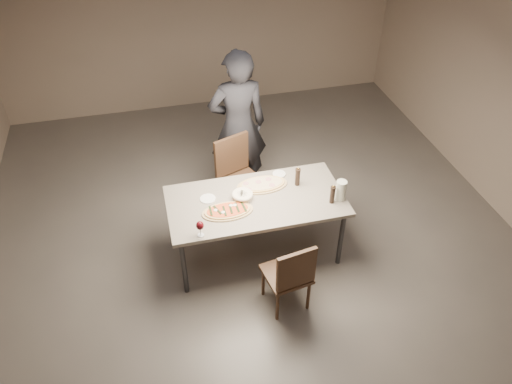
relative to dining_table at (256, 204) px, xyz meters
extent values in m
plane|color=#56504A|center=(0.00, 0.00, -0.69)|extent=(7.00, 7.00, 0.00)
plane|color=gray|center=(0.00, 3.50, 0.71)|extent=(6.00, 0.00, 6.00)
cube|color=gray|center=(0.00, 0.00, 0.04)|extent=(1.80, 0.90, 0.04)
cylinder|color=#333335|center=(-0.82, -0.37, -0.34)|extent=(0.05, 0.05, 0.71)
cylinder|color=#333335|center=(0.82, -0.37, -0.34)|extent=(0.05, 0.05, 0.71)
cylinder|color=#333335|center=(-0.82, 0.37, -0.34)|extent=(0.05, 0.05, 0.71)
cylinder|color=#333335|center=(0.82, 0.37, -0.34)|extent=(0.05, 0.05, 0.71)
ellipsoid|color=white|center=(-0.23, -0.07, 0.10)|extent=(0.04, 0.04, 0.01)
ellipsoid|color=white|center=(-0.37, -0.15, 0.10)|extent=(0.04, 0.04, 0.01)
ellipsoid|color=white|center=(-0.28, -0.07, 0.10)|extent=(0.04, 0.04, 0.01)
ellipsoid|color=white|center=(-0.43, -0.10, 0.10)|extent=(0.04, 0.04, 0.01)
cube|color=black|center=(-0.48, -0.10, 0.09)|extent=(0.02, 0.15, 0.01)
cube|color=black|center=(-0.42, -0.10, 0.09)|extent=(0.07, 0.14, 0.01)
cube|color=black|center=(-0.35, -0.14, 0.09)|extent=(0.02, 0.15, 0.01)
cube|color=black|center=(-0.29, -0.12, 0.09)|extent=(0.02, 0.15, 0.01)
cube|color=black|center=(-0.22, -0.11, 0.09)|extent=(0.03, 0.15, 0.01)
cube|color=black|center=(-0.15, -0.12, 0.09)|extent=(0.03, 0.15, 0.01)
cylinder|color=tan|center=(0.09, 0.24, 0.09)|extent=(0.06, 0.06, 0.00)
cylinder|color=tan|center=(-0.05, 0.24, 0.09)|extent=(0.06, 0.06, 0.00)
cylinder|color=tan|center=(-0.04, 0.14, 0.09)|extent=(0.06, 0.06, 0.00)
cylinder|color=tan|center=(0.21, 0.15, 0.09)|extent=(0.06, 0.06, 0.00)
cylinder|color=tan|center=(0.20, 0.26, 0.09)|extent=(0.06, 0.06, 0.00)
cylinder|color=beige|center=(-0.13, 0.04, 0.09)|extent=(0.18, 0.18, 0.07)
torus|color=beige|center=(-0.13, 0.04, 0.12)|extent=(0.22, 0.22, 0.03)
cube|color=#AE8446|center=(-0.11, 0.04, 0.11)|extent=(0.06, 0.05, 0.04)
cube|color=#AE8446|center=(-0.12, 0.07, 0.11)|extent=(0.06, 0.07, 0.04)
cube|color=#AE8446|center=(-0.15, 0.06, 0.11)|extent=(0.07, 0.07, 0.04)
cube|color=#AE8446|center=(-0.15, 0.03, 0.11)|extent=(0.07, 0.07, 0.04)
cube|color=#AE8446|center=(-0.12, 0.02, 0.11)|extent=(0.06, 0.07, 0.04)
cylinder|color=white|center=(0.34, 0.35, 0.07)|extent=(0.14, 0.14, 0.02)
cylinder|color=#B1AE41|center=(0.34, 0.35, 0.07)|extent=(0.10, 0.10, 0.00)
cylinder|color=black|center=(0.48, 0.14, 0.15)|extent=(0.05, 0.05, 0.18)
cylinder|color=black|center=(0.48, 0.14, 0.25)|extent=(0.06, 0.06, 0.02)
sphere|color=gold|center=(0.48, 0.14, 0.27)|extent=(0.02, 0.02, 0.02)
cylinder|color=black|center=(0.73, -0.22, 0.14)|extent=(0.05, 0.05, 0.18)
cylinder|color=black|center=(0.73, -0.22, 0.24)|extent=(0.06, 0.06, 0.02)
sphere|color=gold|center=(0.73, -0.22, 0.26)|extent=(0.02, 0.02, 0.02)
cylinder|color=silver|center=(0.83, -0.19, 0.17)|extent=(0.11, 0.11, 0.22)
cylinder|color=silver|center=(-0.63, -0.38, 0.06)|extent=(0.06, 0.06, 0.01)
cylinder|color=silver|center=(-0.63, -0.38, 0.10)|extent=(0.01, 0.01, 0.08)
ellipsoid|color=#4A0A10|center=(-0.63, -0.38, 0.18)|extent=(0.08, 0.08, 0.09)
cylinder|color=white|center=(-0.47, 0.13, 0.06)|extent=(0.16, 0.16, 0.01)
cube|color=#402A1A|center=(0.12, -0.73, -0.30)|extent=(0.46, 0.46, 0.04)
cylinder|color=#402A1A|center=(-0.02, -0.92, -0.50)|extent=(0.03, 0.03, 0.38)
cylinder|color=#402A1A|center=(0.31, -0.87, -0.50)|extent=(0.03, 0.03, 0.38)
cylinder|color=#402A1A|center=(-0.07, -0.60, -0.50)|extent=(0.03, 0.03, 0.38)
cylinder|color=#402A1A|center=(0.25, -0.54, -0.50)|extent=(0.03, 0.03, 0.38)
cube|color=#402A1A|center=(0.15, -0.92, -0.05)|extent=(0.39, 0.10, 0.42)
cube|color=#402A1A|center=(0.00, 0.67, -0.24)|extent=(0.59, 0.59, 0.04)
cylinder|color=#402A1A|center=(0.11, 0.92, -0.48)|extent=(0.04, 0.04, 0.43)
cylinder|color=#402A1A|center=(-0.24, 0.78, -0.48)|extent=(0.04, 0.04, 0.43)
cylinder|color=#402A1A|center=(0.24, 0.56, -0.48)|extent=(0.04, 0.04, 0.43)
cylinder|color=#402A1A|center=(-0.11, 0.43, -0.48)|extent=(0.04, 0.04, 0.43)
cube|color=#402A1A|center=(-0.07, 0.87, 0.04)|extent=(0.43, 0.20, 0.48)
imported|color=black|center=(0.07, 1.13, 0.24)|extent=(0.69, 0.46, 1.88)
camera|label=1|loc=(-0.94, -3.77, 3.30)|focal=35.00mm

